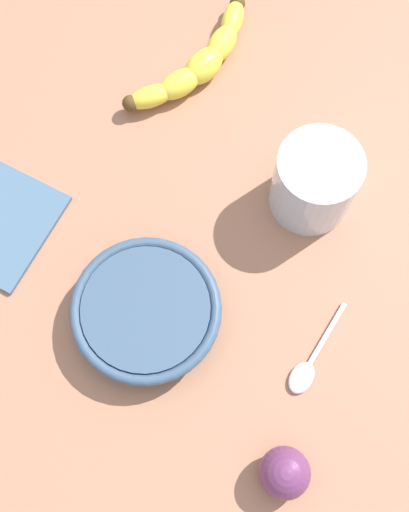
{
  "coord_description": "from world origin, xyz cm",
  "views": [
    {
      "loc": [
        -13.54,
        22.74,
        72.03
      ],
      "look_at": [
        -1.83,
        4.05,
        5.0
      ],
      "focal_mm": 46.0,
      "sensor_mm": 36.0,
      "label": 1
    }
  ],
  "objects_px": {
    "teaspoon": "(305,372)",
    "banana": "(198,62)",
    "ceramic_bowl": "(147,311)",
    "smoothie_glass": "(314,183)",
    "plum_fruit": "(285,473)"
  },
  "relations": [
    {
      "from": "banana",
      "to": "smoothie_glass",
      "type": "xyz_separation_m",
      "value": [
        -0.2,
        0.08,
        0.03
      ]
    },
    {
      "from": "teaspoon",
      "to": "ceramic_bowl",
      "type": "bearing_deg",
      "value": -77.61
    },
    {
      "from": "banana",
      "to": "smoothie_glass",
      "type": "relative_size",
      "value": 2.25
    },
    {
      "from": "smoothie_glass",
      "to": "teaspoon",
      "type": "distance_m",
      "value": 0.2
    },
    {
      "from": "ceramic_bowl",
      "to": "banana",
      "type": "bearing_deg",
      "value": -67.68
    },
    {
      "from": "teaspoon",
      "to": "banana",
      "type": "bearing_deg",
      "value": -130.66
    },
    {
      "from": "banana",
      "to": "teaspoon",
      "type": "bearing_deg",
      "value": -120.94
    },
    {
      "from": "smoothie_glass",
      "to": "teaspoon",
      "type": "height_order",
      "value": "smoothie_glass"
    },
    {
      "from": "banana",
      "to": "plum_fruit",
      "type": "distance_m",
      "value": 0.48
    },
    {
      "from": "banana",
      "to": "teaspoon",
      "type": "relative_size",
      "value": 1.85
    },
    {
      "from": "smoothie_glass",
      "to": "teaspoon",
      "type": "bearing_deg",
      "value": 118.04
    },
    {
      "from": "ceramic_bowl",
      "to": "plum_fruit",
      "type": "distance_m",
      "value": 0.21
    },
    {
      "from": "banana",
      "to": "ceramic_bowl",
      "type": "bearing_deg",
      "value": -147.63
    },
    {
      "from": "smoothie_glass",
      "to": "ceramic_bowl",
      "type": "bearing_deg",
      "value": 69.57
    },
    {
      "from": "plum_fruit",
      "to": "banana",
      "type": "bearing_deg",
      "value": -47.65
    }
  ]
}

